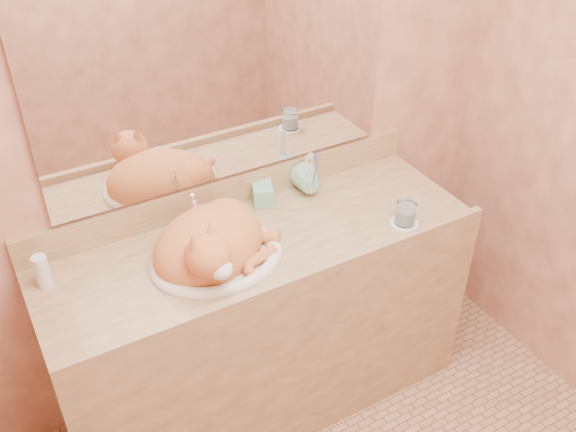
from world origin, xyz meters
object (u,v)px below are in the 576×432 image
vanity_counter (263,325)px  soap_dispenser (264,191)px  sink_basin (216,244)px  water_glass (406,213)px  toothbrush_cup (312,188)px  cat (211,242)px

vanity_counter → soap_dispenser: soap_dispenser is taller
vanity_counter → sink_basin: (-0.18, -0.02, 0.50)m
water_glass → toothbrush_cup: bearing=124.0°
vanity_counter → cat: size_ratio=3.67×
soap_dispenser → water_glass: (0.41, -0.35, -0.03)m
soap_dispenser → toothbrush_cup: bearing=11.8°
sink_basin → soap_dispenser: (0.28, 0.19, 0.01)m
cat → water_glass: size_ratio=4.92×
vanity_counter → soap_dispenser: (0.10, 0.17, 0.51)m
vanity_counter → toothbrush_cup: bearing=25.1°
toothbrush_cup → sink_basin: bearing=-161.5°
vanity_counter → sink_basin: size_ratio=3.47×
sink_basin → toothbrush_cup: 0.50m
toothbrush_cup → vanity_counter: bearing=-154.9°
water_glass → sink_basin: bearing=167.3°
cat → sink_basin: bearing=-64.6°
toothbrush_cup → soap_dispenser: bearing=171.1°
vanity_counter → sink_basin: bearing=-173.6°
water_glass → soap_dispenser: bearing=139.6°
soap_dispenser → water_glass: soap_dispenser is taller
vanity_counter → cat: (-0.19, -0.01, 0.50)m
toothbrush_cup → water_glass: 0.38m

